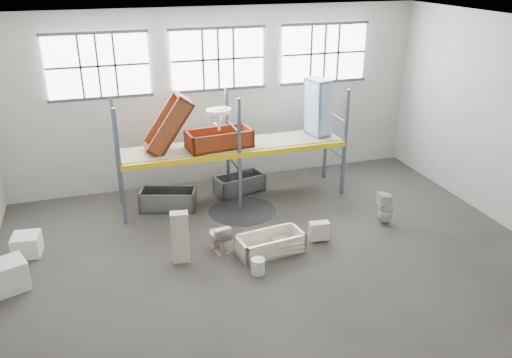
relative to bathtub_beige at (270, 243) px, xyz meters
name	(u,v)px	position (x,y,z in m)	size (l,w,h in m)	color
floor	(277,265)	(-0.01, -0.48, -0.27)	(12.00, 10.00, 0.10)	#47423D
ceiling	(281,26)	(-0.01, -0.48, 4.83)	(12.00, 10.00, 0.10)	silver
wall_back	(218,97)	(-0.01, 4.57, 2.28)	(12.00, 0.10, 5.00)	#A09E93
wall_front	(427,302)	(-0.01, -5.53, 2.28)	(12.00, 0.10, 5.00)	#B2B0A5
window_left	(98,66)	(-3.21, 4.46, 3.38)	(2.60, 0.04, 1.60)	white
window_mid	(218,59)	(-0.01, 4.46, 3.38)	(2.60, 0.04, 1.60)	white
window_right	(324,53)	(3.19, 4.46, 3.38)	(2.60, 0.04, 1.60)	white
rack_upright_la	(120,168)	(-3.01, 2.42, 1.28)	(0.08, 0.08, 3.00)	slate
rack_upright_lb	(117,152)	(-3.01, 3.62, 1.28)	(0.08, 0.08, 3.00)	slate
rack_upright_ma	(239,155)	(-0.01, 2.42, 1.28)	(0.08, 0.08, 3.00)	slate
rack_upright_mb	(228,141)	(-0.01, 3.62, 1.28)	(0.08, 0.08, 3.00)	slate
rack_upright_ra	(345,143)	(2.99, 2.42, 1.28)	(0.08, 0.08, 3.00)	slate
rack_upright_rb	(326,131)	(2.99, 3.62, 1.28)	(0.08, 0.08, 3.00)	slate
rack_beam_front	(239,155)	(-0.01, 2.42, 1.28)	(6.00, 0.10, 0.14)	yellow
rack_beam_back	(228,141)	(-0.01, 3.62, 1.28)	(6.00, 0.10, 0.14)	yellow
shelf_deck	(233,145)	(-0.01, 3.02, 1.36)	(5.90, 1.10, 0.03)	gray
wet_patch	(242,211)	(-0.01, 2.22, -0.22)	(1.80, 1.80, 0.00)	black
bathtub_beige	(270,243)	(0.00, 0.00, 0.00)	(1.51, 0.71, 0.44)	beige
cistern_spare	(319,231)	(1.25, 0.11, 0.06)	(0.46, 0.22, 0.44)	beige
sink_in_tub	(281,241)	(0.31, 0.12, -0.06)	(0.42, 0.42, 0.14)	beige
toilet_beige	(218,237)	(-1.10, 0.44, 0.13)	(0.39, 0.68, 0.70)	beige
cistern_tall	(180,237)	(-1.99, 0.25, 0.37)	(0.38, 0.25, 1.18)	beige
toilet_white	(385,208)	(3.20, 0.45, 0.20)	(0.38, 0.39, 0.84)	silver
steel_tub_left	(168,199)	(-1.85, 2.94, 0.04)	(1.45, 0.68, 0.53)	#979A9F
steel_tub_right	(239,184)	(0.25, 3.40, 0.03)	(1.39, 0.65, 0.51)	#939599
rust_tub_flat	(219,139)	(-0.42, 2.91, 1.60)	(1.69, 0.79, 0.47)	#8F3711
rust_tub_tilted	(168,124)	(-1.70, 3.05, 2.07)	(1.62, 0.76, 0.46)	brown
sink_on_shelf	(219,129)	(-0.42, 2.88, 1.87)	(0.66, 0.51, 0.59)	white
blue_tub_upright	(318,107)	(2.43, 3.09, 2.17)	(1.56, 0.73, 0.44)	#9AC2E8
bucket	(258,266)	(-0.53, -0.74, -0.05)	(0.29, 0.29, 0.34)	beige
carton_near	(7,276)	(-5.50, 0.25, 0.09)	(0.72, 0.62, 0.62)	silver
carton_far	(27,245)	(-5.25, 1.58, 0.02)	(0.58, 0.58, 0.48)	white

